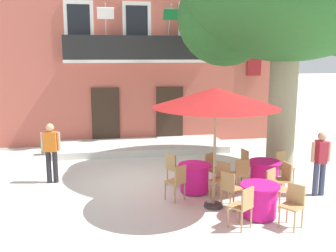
% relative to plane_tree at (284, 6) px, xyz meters
% --- Properties ---
extents(ground_plane, '(120.00, 120.00, 0.00)m').
position_rel_plane_tree_xyz_m(ground_plane, '(-4.07, -0.39, -4.96)').
color(ground_plane, silver).
extents(building_facade, '(13.00, 5.09, 7.50)m').
position_rel_plane_tree_xyz_m(building_facade, '(-3.84, 6.59, -1.21)').
color(building_facade, '#BC5B4C').
rests_on(building_facade, ground).
extents(entrance_step_platform, '(6.37, 2.23, 0.25)m').
position_rel_plane_tree_xyz_m(entrance_step_platform, '(-3.84, 3.49, -4.84)').
color(entrance_step_platform, silver).
rests_on(entrance_step_platform, ground).
extents(plane_tree, '(5.97, 5.25, 6.87)m').
position_rel_plane_tree_xyz_m(plane_tree, '(0.00, 0.00, 0.00)').
color(plane_tree, gray).
rests_on(plane_tree, ground).
extents(cafe_table_near_tree, '(0.86, 0.86, 0.76)m').
position_rel_plane_tree_xyz_m(cafe_table_near_tree, '(-2.90, -1.32, -4.57)').
color(cafe_table_near_tree, '#DB1984').
rests_on(cafe_table_near_tree, ground).
extents(cafe_chair_near_tree_0, '(0.54, 0.54, 0.91)m').
position_rel_plane_tree_xyz_m(cafe_chair_near_tree_0, '(-2.29, -0.88, -4.43)').
color(cafe_chair_near_tree_0, tan).
rests_on(cafe_chair_near_tree_0, ground).
extents(cafe_chair_near_tree_1, '(0.55, 0.55, 0.91)m').
position_rel_plane_tree_xyz_m(cafe_chair_near_tree_1, '(-3.34, -0.70, -4.43)').
color(cafe_chair_near_tree_1, tan).
rests_on(cafe_chair_near_tree_1, ground).
extents(cafe_chair_near_tree_2, '(0.56, 0.56, 0.91)m').
position_rel_plane_tree_xyz_m(cafe_chair_near_tree_2, '(-3.47, -1.82, -4.43)').
color(cafe_chair_near_tree_2, tan).
rests_on(cafe_chair_near_tree_2, ground).
extents(cafe_chair_near_tree_3, '(0.56, 0.56, 0.91)m').
position_rel_plane_tree_xyz_m(cafe_chair_near_tree_3, '(-2.35, -1.83, -4.43)').
color(cafe_chair_near_tree_3, tan).
rests_on(cafe_chair_near_tree_3, ground).
extents(cafe_table_middle, '(0.86, 0.86, 0.76)m').
position_rel_plane_tree_xyz_m(cafe_table_middle, '(-0.98, -1.35, -4.57)').
color(cafe_table_middle, '#DB1984').
rests_on(cafe_table_middle, ground).
extents(cafe_chair_middle_0, '(0.51, 0.51, 0.91)m').
position_rel_plane_tree_xyz_m(cafe_chair_middle_0, '(-0.29, -1.04, -4.43)').
color(cafe_chair_middle_0, tan).
rests_on(cafe_chair_middle_0, ground).
extents(cafe_chair_middle_1, '(0.46, 0.46, 0.91)m').
position_rel_plane_tree_xyz_m(cafe_chair_middle_1, '(-1.17, -0.62, -4.43)').
color(cafe_chair_middle_1, tan).
rests_on(cafe_chair_middle_1, ground).
extents(cafe_chair_middle_2, '(0.44, 0.44, 0.91)m').
position_rel_plane_tree_xyz_m(cafe_chair_middle_2, '(-1.71, -1.51, -4.43)').
color(cafe_chair_middle_2, tan).
rests_on(cafe_chair_middle_2, ground).
extents(cafe_chair_middle_3, '(0.45, 0.45, 0.91)m').
position_rel_plane_tree_xyz_m(cafe_chair_middle_3, '(-0.81, -2.09, -4.43)').
color(cafe_chair_middle_3, tan).
rests_on(cafe_chair_middle_3, ground).
extents(cafe_table_front, '(0.86, 0.86, 0.76)m').
position_rel_plane_tree_xyz_m(cafe_table_front, '(-1.85, -3.09, -4.57)').
color(cafe_table_front, '#DB1984').
rests_on(cafe_table_front, ground).
extents(cafe_chair_front_0, '(0.56, 0.56, 0.91)m').
position_rel_plane_tree_xyz_m(cafe_chair_front_0, '(-1.28, -2.60, -4.43)').
color(cafe_chair_front_0, tan).
rests_on(cafe_chair_front_0, ground).
extents(cafe_chair_front_1, '(0.56, 0.56, 0.91)m').
position_rel_plane_tree_xyz_m(cafe_chair_front_1, '(-2.34, -2.51, -4.43)').
color(cafe_chair_front_1, tan).
rests_on(cafe_chair_front_1, ground).
extents(cafe_chair_front_2, '(0.56, 0.56, 0.91)m').
position_rel_plane_tree_xyz_m(cafe_chair_front_2, '(-2.42, -3.58, -4.43)').
color(cafe_chair_front_2, tan).
rests_on(cafe_chair_front_2, ground).
extents(cafe_chair_front_3, '(0.56, 0.56, 0.91)m').
position_rel_plane_tree_xyz_m(cafe_chair_front_3, '(-1.35, -3.66, -4.43)').
color(cafe_chair_front_3, tan).
rests_on(cafe_chair_front_3, ground).
extents(cafe_umbrella, '(2.90, 2.90, 2.85)m').
position_rel_plane_tree_xyz_m(cafe_umbrella, '(-2.69, -2.36, -2.35)').
color(cafe_umbrella, '#997A56').
rests_on(cafe_umbrella, ground).
extents(ground_planter_left, '(0.32, 0.32, 0.52)m').
position_rel_plane_tree_xyz_m(ground_planter_left, '(-7.38, 3.32, -4.67)').
color(ground_planter_left, slate).
rests_on(ground_planter_left, ground).
extents(pedestrian_near_entrance, '(0.53, 0.27, 1.71)m').
position_rel_plane_tree_xyz_m(pedestrian_near_entrance, '(-6.70, 0.11, -3.99)').
color(pedestrian_near_entrance, '#232328').
rests_on(pedestrian_near_entrance, ground).
extents(pedestrian_mid_plaza, '(0.53, 0.37, 1.67)m').
position_rel_plane_tree_xyz_m(pedestrian_mid_plaza, '(0.20, -2.07, -4.02)').
color(pedestrian_mid_plaza, '#384260').
rests_on(pedestrian_mid_plaza, ground).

